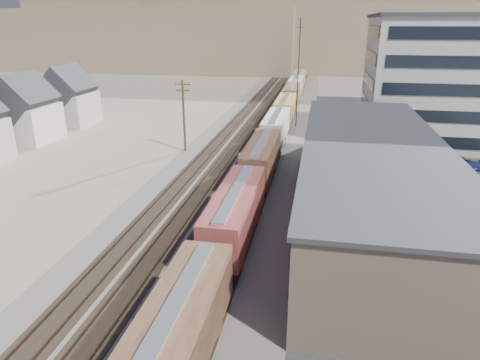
# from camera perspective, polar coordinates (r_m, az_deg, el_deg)

# --- Properties ---
(ballast_bed) EXTENTS (18.00, 200.00, 0.06)m
(ballast_bed) POSITION_cam_1_polar(r_m,az_deg,el_deg) (67.13, 1.75, 5.40)
(ballast_bed) COLOR #4C4742
(ballast_bed) RESTS_ON ground
(dirt_yard) EXTENTS (24.00, 180.00, 0.03)m
(dirt_yard) POSITION_cam_1_polar(r_m,az_deg,el_deg) (64.22, -17.68, 3.73)
(dirt_yard) COLOR #806E58
(dirt_yard) RESTS_ON ground
(asphalt_lot) EXTENTS (26.00, 120.00, 0.04)m
(asphalt_lot) POSITION_cam_1_polar(r_m,az_deg,el_deg) (53.40, 23.02, -0.22)
(asphalt_lot) COLOR #232326
(asphalt_lot) RESTS_ON ground
(rail_tracks) EXTENTS (11.40, 200.00, 0.24)m
(rail_tracks) POSITION_cam_1_polar(r_m,az_deg,el_deg) (67.19, 1.29, 5.49)
(rail_tracks) COLOR black
(rail_tracks) RESTS_ON ground
(freight_train) EXTENTS (3.00, 119.74, 4.46)m
(freight_train) POSITION_cam_1_polar(r_m,az_deg,el_deg) (70.74, 5.48, 8.39)
(freight_train) COLOR black
(freight_train) RESTS_ON ground
(warehouse) EXTENTS (12.40, 40.40, 7.25)m
(warehouse) POSITION_cam_1_polar(r_m,az_deg,el_deg) (41.70, 16.92, 0.36)
(warehouse) COLOR tan
(warehouse) RESTS_ON ground
(office_tower) EXTENTS (22.60, 18.60, 18.45)m
(office_tower) POSITION_cam_1_polar(r_m,az_deg,el_deg) (71.81, 25.67, 11.95)
(office_tower) COLOR #9E998E
(office_tower) RESTS_ON ground
(utility_pole_north) EXTENTS (2.20, 0.32, 10.00)m
(utility_pole_north) POSITION_cam_1_polar(r_m,az_deg,el_deg) (60.28, -7.51, 8.67)
(utility_pole_north) COLOR #382619
(utility_pole_north) RESTS_ON ground
(radio_mast) EXTENTS (1.20, 0.16, 18.00)m
(radio_mast) POSITION_cam_1_polar(r_m,az_deg,el_deg) (74.67, 7.76, 13.84)
(radio_mast) COLOR black
(radio_mast) RESTS_ON ground
(hills_north) EXTENTS (265.00, 80.00, 32.00)m
(hills_north) POSITION_cam_1_polar(r_m,az_deg,el_deg) (182.33, 8.02, 19.07)
(hills_north) COLOR brown
(hills_north) RESTS_ON ground
(parked_car_blue) EXTENTS (5.37, 4.95, 1.40)m
(parked_car_blue) POSITION_cam_1_polar(r_m,az_deg,el_deg) (60.37, 27.36, 2.04)
(parked_car_blue) COLOR navy
(parked_car_blue) RESTS_ON ground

